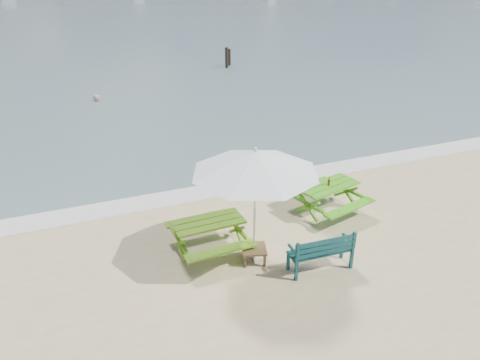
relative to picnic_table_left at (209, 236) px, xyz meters
name	(u,v)px	position (x,y,z in m)	size (l,w,h in m)	color
foam_strip	(235,186)	(1.74, 2.79, -0.35)	(22.00, 0.90, 0.01)	silver
picnic_table_left	(209,236)	(0.00, 0.00, 0.00)	(1.62, 1.79, 0.74)	#639F18
picnic_table_right	(327,199)	(3.40, 0.54, 0.01)	(1.97, 2.10, 0.76)	#439616
park_bench	(320,258)	(1.93, -1.54, -0.10)	(1.40, 0.54, 0.84)	#0D3739
side_table	(254,254)	(0.76, -0.77, -0.18)	(0.65, 0.65, 0.34)	brown
patio_umbrella	(255,162)	(0.76, -0.77, 1.99)	(3.27, 3.27, 2.58)	silver
beer_bottle	(329,183)	(3.38, 0.53, 0.48)	(0.06, 0.06, 0.23)	#8E3F14
swimmer	(98,111)	(-0.88, 13.64, -0.87)	(0.65, 0.50, 1.59)	tan
mooring_pilings	(228,59)	(7.46, 18.41, 0.11)	(0.59, 0.79, 1.42)	black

